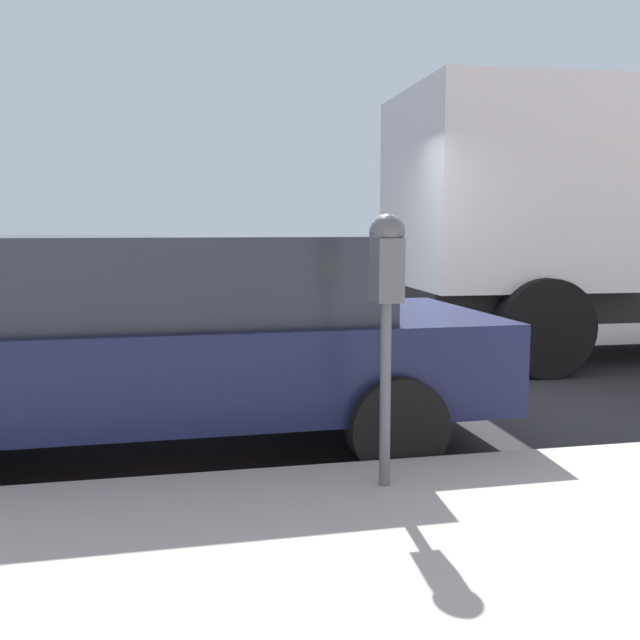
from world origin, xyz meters
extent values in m
plane|color=#2B2B2D|center=(0.00, 0.00, 0.00)|extent=(220.00, 220.00, 0.00)
cylinder|color=#4C5156|center=(-2.63, 0.20, 0.66)|extent=(0.06, 0.06, 1.02)
cube|color=#4C5156|center=(-2.63, 0.20, 1.34)|extent=(0.20, 0.14, 0.34)
sphere|color=#4C5156|center=(-2.63, 0.20, 1.54)|extent=(0.19, 0.19, 0.19)
cube|color=gold|center=(-2.52, 0.20, 1.30)|extent=(0.01, 0.11, 0.12)
cube|color=black|center=(-2.52, 0.20, 1.42)|extent=(0.01, 0.10, 0.08)
cube|color=#14193D|center=(-1.14, 1.42, 0.63)|extent=(1.92, 4.77, 0.62)
cube|color=#232833|center=(-1.13, 1.23, 1.22)|extent=(1.68, 2.68, 0.57)
cylinder|color=black|center=(-2.06, -0.06, 0.32)|extent=(0.23, 0.64, 0.64)
cylinder|color=black|center=(-0.18, -0.04, 0.32)|extent=(0.23, 0.64, 0.64)
cube|color=silver|center=(1.81, -2.56, 1.99)|extent=(2.59, 2.34, 2.25)
cylinder|color=black|center=(0.56, -2.51, 0.52)|extent=(0.34, 1.05, 1.04)
cylinder|color=black|center=(3.06, -2.61, 0.52)|extent=(0.34, 1.05, 1.04)
camera|label=1|loc=(-6.44, 1.39, 1.58)|focal=42.00mm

